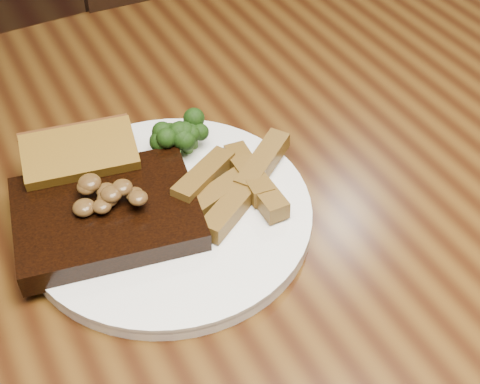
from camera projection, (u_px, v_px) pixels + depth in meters
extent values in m
cube|color=#462A0E|center=(225.00, 231.00, 0.68)|extent=(1.60, 0.90, 0.04)
cylinder|color=black|center=(448.00, 115.00, 1.42)|extent=(0.07, 0.07, 0.71)
cube|color=black|center=(184.00, 106.00, 1.38)|extent=(0.41, 0.41, 0.04)
cylinder|color=black|center=(225.00, 122.00, 1.67)|extent=(0.04, 0.04, 0.37)
cylinder|color=black|center=(104.00, 156.00, 1.58)|extent=(0.04, 0.04, 0.37)
cylinder|color=black|center=(281.00, 203.00, 1.47)|extent=(0.04, 0.04, 0.37)
cylinder|color=black|center=(146.00, 247.00, 1.38)|extent=(0.04, 0.04, 0.37)
cube|color=black|center=(213.00, 58.00, 1.11)|extent=(0.39, 0.06, 0.40)
cylinder|color=white|center=(169.00, 215.00, 0.66)|extent=(0.31, 0.31, 0.01)
cube|color=black|center=(107.00, 215.00, 0.64)|extent=(0.19, 0.16, 0.03)
cube|color=#C3B997|center=(130.00, 260.00, 0.60)|extent=(0.14, 0.04, 0.02)
cube|color=#866018|center=(84.00, 170.00, 0.68)|extent=(0.12, 0.08, 0.02)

